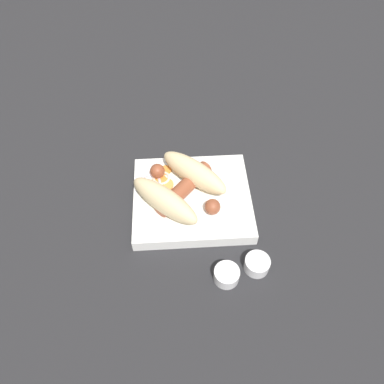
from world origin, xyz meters
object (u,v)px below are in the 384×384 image
(sausage, at_px, (184,188))
(condiment_cup_near, at_px, (227,275))
(bread_roll, at_px, (180,186))
(condiment_cup_far, at_px, (257,265))
(food_tray, at_px, (192,199))

(sausage, distance_m, condiment_cup_near, 0.18)
(bread_roll, height_order, sausage, bread_roll)
(bread_roll, relative_size, condiment_cup_far, 4.52)
(sausage, xyz_separation_m, condiment_cup_near, (-0.06, 0.17, -0.03))
(sausage, bearing_deg, condiment_cup_far, 128.08)
(sausage, relative_size, condiment_cup_near, 2.97)
(food_tray, xyz_separation_m, sausage, (0.01, -0.01, 0.03))
(sausage, bearing_deg, food_tray, 157.27)
(food_tray, height_order, sausage, sausage)
(sausage, bearing_deg, bread_roll, 19.24)
(bread_roll, xyz_separation_m, sausage, (-0.01, -0.00, -0.01))
(bread_roll, relative_size, condiment_cup_near, 4.52)
(food_tray, distance_m, bread_roll, 0.04)
(bread_roll, relative_size, sausage, 1.52)
(sausage, distance_m, condiment_cup_far, 0.19)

